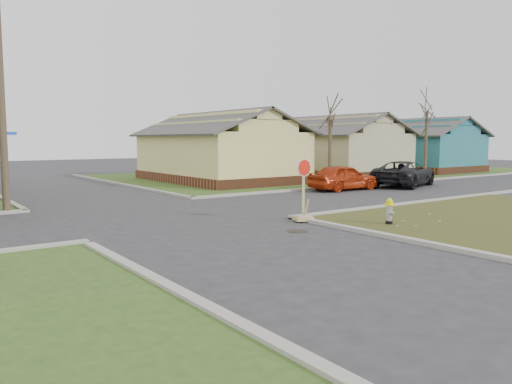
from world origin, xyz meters
TOP-DOWN VIEW (x-y plane):
  - ground at (0.00, 0.00)m, footprint 120.00×120.00m
  - verge_far_right at (22.00, 18.00)m, footprint 37.00×19.00m
  - curbs at (0.00, 5.00)m, footprint 80.00×40.00m
  - manhole at (2.20, -0.50)m, footprint 0.64×0.64m
  - side_house_yellow at (10.00, 16.50)m, footprint 7.60×11.60m
  - side_house_tan at (20.00, 16.50)m, footprint 7.60×11.60m
  - side_house_teal at (30.00, 16.50)m, footprint 7.60×11.60m
  - utility_pole at (-4.20, 8.90)m, footprint 1.80×0.28m
  - tree_mid_right at (14.00, 10.20)m, footprint 0.22×0.22m
  - tree_far_right at (24.00, 10.50)m, footprint 0.22×0.22m
  - fire_hydrant at (5.30, -1.44)m, footprint 0.31×0.31m
  - stop_sign at (3.52, 0.73)m, footprint 0.60×0.58m
  - red_sedan at (12.35, 7.44)m, footprint 4.21×1.78m
  - dark_pickup at (16.99, 6.98)m, footprint 5.91×4.11m

SIDE VIEW (x-z plane):
  - ground at x=0.00m, z-range 0.00..0.00m
  - curbs at x=0.00m, z-range -0.06..0.06m
  - manhole at x=2.20m, z-range 0.00..0.01m
  - verge_far_right at x=22.00m, z-range 0.00..0.05m
  - stop_sign at x=3.52m, z-range -0.55..1.55m
  - fire_hydrant at x=5.30m, z-range 0.09..0.93m
  - red_sedan at x=12.35m, z-range 0.00..1.42m
  - dark_pickup at x=16.99m, z-range 0.00..1.50m
  - tree_mid_right at x=14.00m, z-range 0.05..4.25m
  - side_house_yellow at x=10.00m, z-range -0.16..4.54m
  - side_house_tan at x=20.00m, z-range -0.16..4.54m
  - side_house_teal at x=30.00m, z-range -0.16..4.54m
  - tree_far_right at x=24.00m, z-range 0.05..4.81m
  - utility_pole at x=-4.20m, z-range 0.16..9.16m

